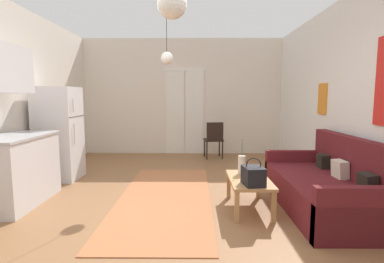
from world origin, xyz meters
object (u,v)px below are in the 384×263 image
at_px(coffee_table, 249,183).
at_px(bamboo_vase, 242,165).
at_px(refrigerator, 59,134).
at_px(accent_chair, 214,138).
at_px(handbag, 253,176).
at_px(pendant_lamp_near, 172,4).
at_px(pendant_lamp_far, 167,58).
at_px(couch, 328,188).

distance_m(coffee_table, bamboo_vase, 0.30).
xyz_separation_m(coffee_table, refrigerator, (-3.00, 1.36, 0.45)).
bearing_deg(coffee_table, accent_chair, 94.55).
height_order(handbag, pendant_lamp_near, pendant_lamp_near).
height_order(accent_chair, pendant_lamp_near, pendant_lamp_near).
bearing_deg(handbag, pendant_lamp_far, 126.69).
xyz_separation_m(refrigerator, pendant_lamp_far, (1.87, -0.12, 1.25)).
height_order(coffee_table, refrigerator, refrigerator).
distance_m(bamboo_vase, refrigerator, 3.17).
relative_size(bamboo_vase, handbag, 1.44).
relative_size(handbag, refrigerator, 0.20).
bearing_deg(refrigerator, pendant_lamp_far, -3.64).
height_order(handbag, accent_chair, accent_chair).
bearing_deg(coffee_table, bamboo_vase, 104.31).
xyz_separation_m(coffee_table, pendant_lamp_near, (-0.88, -0.95, 1.87)).
height_order(handbag, refrigerator, refrigerator).
bearing_deg(refrigerator, handbag, -28.65).
xyz_separation_m(handbag, pendant_lamp_near, (-0.87, -0.67, 1.71)).
distance_m(couch, pendant_lamp_near, 2.86).
height_order(couch, coffee_table, couch).
height_order(bamboo_vase, handbag, bamboo_vase).
xyz_separation_m(bamboo_vase, handbag, (0.05, -0.51, -0.01)).
bearing_deg(accent_chair, bamboo_vase, 86.45).
distance_m(couch, accent_chair, 3.34).
height_order(couch, pendant_lamp_near, pendant_lamp_near).
relative_size(couch, accent_chair, 2.35).
distance_m(accent_chair, pendant_lamp_far, 2.58).
xyz_separation_m(refrigerator, accent_chair, (2.76, 1.74, -0.32)).
bearing_deg(bamboo_vase, pendant_lamp_far, 136.81).
height_order(coffee_table, pendant_lamp_far, pendant_lamp_far).
bearing_deg(couch, coffee_table, -179.44).
height_order(refrigerator, pendant_lamp_near, pendant_lamp_near).
xyz_separation_m(couch, pendant_lamp_far, (-2.13, 1.23, 1.76)).
bearing_deg(bamboo_vase, coffee_table, -75.69).
height_order(coffee_table, pendant_lamp_near, pendant_lamp_near).
height_order(coffee_table, handbag, handbag).
height_order(refrigerator, pendant_lamp_far, pendant_lamp_far).
xyz_separation_m(pendant_lamp_near, pendant_lamp_far, (-0.26, 2.19, -0.18)).
bearing_deg(pendant_lamp_near, pendant_lamp_far, 96.71).
relative_size(refrigerator, accent_chair, 1.87).
distance_m(couch, pendant_lamp_far, 3.03).
bearing_deg(coffee_table, pendant_lamp_far, 132.43).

